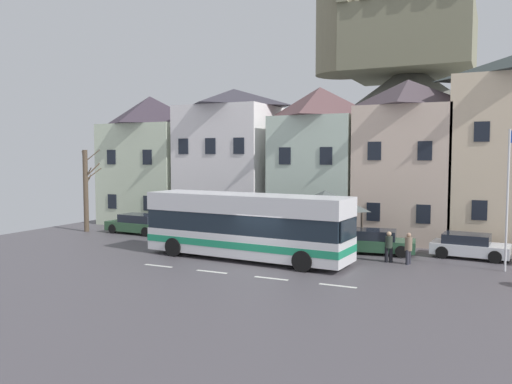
{
  "coord_description": "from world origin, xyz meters",
  "views": [
    {
      "loc": [
        10.23,
        -21.52,
        5.36
      ],
      "look_at": [
        -2.17,
        4.91,
        3.28
      ],
      "focal_mm": 35.73,
      "sensor_mm": 36.0,
      "label": 1
    }
  ],
  "objects": [
    {
      "name": "hilltop_castle",
      "position": [
        2.49,
        29.71,
        7.58
      ],
      "size": [
        38.67,
        38.67,
        23.75
      ],
      "color": "#5F5F58",
      "rests_on": "ground_plane"
    },
    {
      "name": "bus_shelter",
      "position": [
        1.87,
        5.22,
        2.91
      ],
      "size": [
        3.6,
        3.6,
        3.47
      ],
      "color": "#473D33",
      "rests_on": "ground_plane"
    },
    {
      "name": "townhouse_03",
      "position": [
        5.15,
        11.81,
        5.07
      ],
      "size": [
        5.75,
        5.68,
        10.14
      ],
      "color": "beige",
      "rests_on": "ground_plane"
    },
    {
      "name": "parked_car_01",
      "position": [
        9.13,
        7.25,
        0.62
      ],
      "size": [
        3.95,
        2.23,
        1.26
      ],
      "rotation": [
        0.0,
        0.0,
        -0.08
      ],
      "color": "white",
      "rests_on": "ground_plane"
    },
    {
      "name": "parked_car_00",
      "position": [
        -11.99,
        6.62,
        0.66
      ],
      "size": [
        4.6,
        2.1,
        1.34
      ],
      "rotation": [
        0.0,
        0.0,
        3.08
      ],
      "color": "#315738",
      "rests_on": "ground_plane"
    },
    {
      "name": "pedestrian_00",
      "position": [
        5.52,
        4.26,
        0.84
      ],
      "size": [
        0.39,
        0.36,
        1.57
      ],
      "color": "black",
      "rests_on": "ground_plane"
    },
    {
      "name": "townhouse_02",
      "position": [
        -0.66,
        11.88,
        5.0
      ],
      "size": [
        5.5,
        5.83,
        10.01
      ],
      "color": "silver",
      "rests_on": "ground_plane"
    },
    {
      "name": "townhouse_01",
      "position": [
        -7.56,
        12.49,
        5.17
      ],
      "size": [
        6.61,
        7.05,
        10.34
      ],
      "color": "white",
      "rests_on": "ground_plane"
    },
    {
      "name": "parked_car_04",
      "position": [
        4.37,
        6.42,
        0.64
      ],
      "size": [
        4.36,
        2.38,
        1.29
      ],
      "rotation": [
        0.0,
        0.0,
        0.13
      ],
      "color": "#2E583C",
      "rests_on": "ground_plane"
    },
    {
      "name": "public_bench",
      "position": [
        3.85,
        7.16,
        0.47
      ],
      "size": [
        1.42,
        0.48,
        0.87
      ],
      "color": "#473828",
      "rests_on": "ground_plane"
    },
    {
      "name": "ground_plane",
      "position": [
        0.0,
        -0.0,
        -0.03
      ],
      "size": [
        40.0,
        60.0,
        0.07
      ],
      "color": "#4E4A50"
    },
    {
      "name": "pedestrian_01",
      "position": [
        3.54,
        3.91,
        0.82
      ],
      "size": [
        0.3,
        0.3,
        1.54
      ],
      "color": "#2D2D38",
      "rests_on": "ground_plane"
    },
    {
      "name": "pedestrian_02",
      "position": [
        6.49,
        4.22,
        0.85
      ],
      "size": [
        0.35,
        0.38,
        1.57
      ],
      "color": "#2D2D38",
      "rests_on": "ground_plane"
    },
    {
      "name": "townhouse_00",
      "position": [
        -14.6,
        11.62,
        5.02
      ],
      "size": [
        6.74,
        5.31,
        10.05
      ],
      "color": "beige",
      "rests_on": "ground_plane"
    },
    {
      "name": "flagpole",
      "position": [
        10.89,
        4.52,
        3.84
      ],
      "size": [
        0.95,
        0.1,
        6.59
      ],
      "color": "silver",
      "rests_on": "ground_plane"
    },
    {
      "name": "bare_tree_00",
      "position": [
        -15.89,
        5.84,
        2.98
      ],
      "size": [
        1.59,
        1.28,
        5.82
      ],
      "color": "brown",
      "rests_on": "ground_plane"
    },
    {
      "name": "transit_bus",
      "position": [
        -1.33,
        1.91,
        1.71
      ],
      "size": [
        11.23,
        3.37,
        3.39
      ],
      "rotation": [
        0.0,
        0.0,
        -0.07
      ],
      "color": "silver",
      "rests_on": "ground_plane"
    },
    {
      "name": "parked_car_03",
      "position": [
        -6.9,
        6.84,
        0.64
      ],
      "size": [
        4.04,
        2.01,
        1.31
      ],
      "rotation": [
        0.0,
        0.0,
        3.14
      ],
      "color": "silver",
      "rests_on": "ground_plane"
    }
  ]
}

